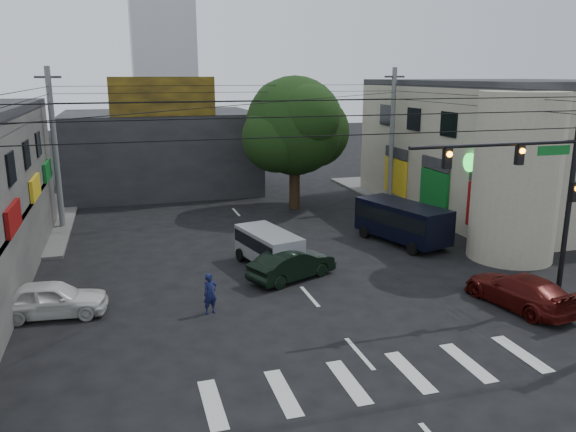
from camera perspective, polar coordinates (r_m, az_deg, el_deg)
name	(u,v)px	position (r m, az deg, el deg)	size (l,w,h in m)	color
ground	(327,316)	(21.24, 3.97, -10.13)	(160.00, 160.00, 0.00)	black
sidewalk_far_right	(467,192)	(44.69, 17.69, 2.33)	(16.00, 16.00, 0.15)	#514F4C
building_right	(515,149)	(40.11, 22.09, 6.36)	(14.00, 18.00, 8.00)	gray
corner_column	(516,177)	(28.82, 22.16, 3.68)	(4.00, 4.00, 8.00)	gray
building_far	(161,151)	(44.56, -12.79, 6.43)	(14.00, 10.00, 6.00)	#232326
billboard	(163,97)	(39.33, -12.61, 11.75)	(7.00, 0.30, 2.60)	olive
street_tree	(295,126)	(36.89, 0.68, 9.10)	(6.40, 6.40, 8.70)	black
traffic_gantry	(535,182)	(22.89, 23.83, 3.15)	(7.10, 0.35, 7.20)	black
utility_pole_far_left	(55,150)	(34.53, -22.57, 6.22)	(0.32, 0.32, 9.20)	#59595B
utility_pole_far_right	(392,138)	(38.50, 10.50, 7.78)	(0.32, 0.32, 9.20)	#59595B
dark_sedan	(292,264)	(24.61, 0.41, -4.94)	(4.31, 2.96, 1.35)	black
white_compact	(52,299)	(22.72, -22.86, -7.77)	(4.11, 2.02, 1.35)	silver
maroon_sedan	(519,291)	(23.52, 22.46, -7.02)	(2.65, 4.82, 1.32)	#430C09
silver_minivan	(269,249)	(26.12, -1.98, -3.39)	(2.51, 4.23, 1.70)	#A5A6AD
navy_van	(402,224)	(30.30, 11.52, -0.76)	(3.47, 5.73, 2.15)	black
traffic_officer	(210,294)	(21.35, -7.91, -7.82)	(0.67, 0.55, 1.57)	#11163E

